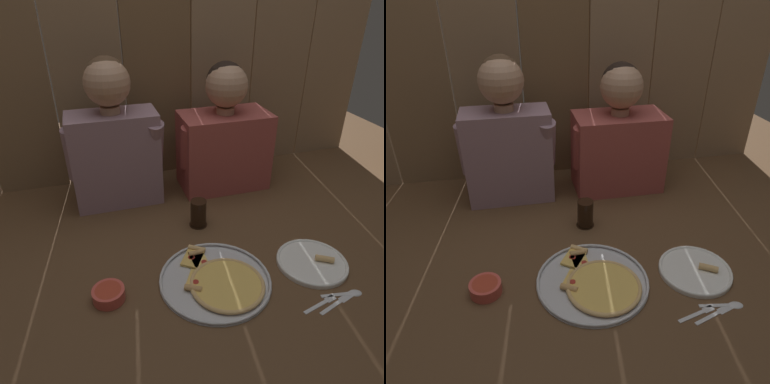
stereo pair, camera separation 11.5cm
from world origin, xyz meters
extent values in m
plane|color=brown|center=(0.00, 0.00, 0.00)|extent=(3.20, 3.20, 0.00)
cylinder|color=silver|center=(-0.01, -0.20, 0.00)|extent=(0.38, 0.38, 0.01)
torus|color=silver|center=(-0.01, -0.20, 0.01)|extent=(0.38, 0.38, 0.01)
cylinder|color=#B23823|center=(0.02, -0.23, 0.01)|extent=(0.24, 0.24, 0.00)
cylinder|color=#EABC56|center=(0.02, -0.23, 0.01)|extent=(0.23, 0.23, 0.01)
torus|color=tan|center=(0.02, -0.23, 0.01)|extent=(0.25, 0.25, 0.01)
cube|color=#EABC56|center=(-0.05, -0.08, 0.01)|extent=(0.11, 0.12, 0.01)
cylinder|color=tan|center=(-0.03, -0.04, 0.02)|extent=(0.06, 0.05, 0.02)
cylinder|color=#A3281E|center=(-0.06, -0.08, 0.02)|extent=(0.02, 0.02, 0.00)
cylinder|color=#A3281E|center=(-0.06, -0.08, 0.02)|extent=(0.02, 0.02, 0.00)
cube|color=#EFC660|center=(-0.04, -0.10, 0.01)|extent=(0.06, 0.08, 0.01)
cylinder|color=tan|center=(-0.04, -0.06, 0.02)|extent=(0.06, 0.02, 0.02)
cylinder|color=#A3281E|center=(-0.02, -0.11, 0.02)|extent=(0.02, 0.02, 0.00)
cube|color=#EABC56|center=(-0.08, -0.18, 0.01)|extent=(0.09, 0.10, 0.01)
cylinder|color=tan|center=(-0.10, -0.22, 0.02)|extent=(0.06, 0.05, 0.02)
cylinder|color=#A3281E|center=(-0.08, -0.20, 0.02)|extent=(0.02, 0.02, 0.00)
cylinder|color=white|center=(0.35, -0.22, 0.01)|extent=(0.25, 0.25, 0.01)
torus|color=white|center=(0.35, -0.22, 0.01)|extent=(0.25, 0.25, 0.01)
cylinder|color=tan|center=(0.39, -0.23, 0.02)|extent=(0.07, 0.05, 0.02)
cylinder|color=black|center=(0.03, 0.13, 0.00)|extent=(0.07, 0.07, 0.01)
cylinder|color=black|center=(0.03, 0.13, 0.06)|extent=(0.06, 0.06, 0.11)
cylinder|color=#CC4C42|center=(-0.36, -0.17, 0.02)|extent=(0.10, 0.10, 0.04)
cylinder|color=#B23823|center=(-0.36, -0.17, 0.03)|extent=(0.08, 0.08, 0.02)
cube|color=silver|center=(0.25, -0.39, 0.00)|extent=(0.10, 0.03, 0.01)
cube|color=silver|center=(0.31, -0.38, 0.00)|extent=(0.04, 0.03, 0.01)
cube|color=silver|center=(0.29, -0.41, 0.00)|extent=(0.09, 0.04, 0.01)
cube|color=silver|center=(0.37, -0.39, 0.00)|extent=(0.06, 0.04, 0.00)
cube|color=silver|center=(0.33, -0.37, 0.00)|extent=(0.10, 0.03, 0.01)
ellipsoid|color=silver|center=(0.40, -0.38, 0.00)|extent=(0.05, 0.04, 0.01)
cube|color=gray|center=(-0.25, 0.43, 0.21)|extent=(0.37, 0.19, 0.41)
cylinder|color=tan|center=(-0.25, 0.43, 0.43)|extent=(0.08, 0.08, 0.03)
sphere|color=tan|center=(-0.25, 0.43, 0.53)|extent=(0.18, 0.18, 0.18)
sphere|color=brown|center=(-0.25, 0.44, 0.55)|extent=(0.17, 0.17, 0.17)
cylinder|color=gray|center=(-0.42, 0.39, 0.27)|extent=(0.08, 0.11, 0.23)
cylinder|color=gray|center=(-0.09, 0.39, 0.27)|extent=(0.08, 0.14, 0.24)
cube|color=#AD4C47|center=(0.25, 0.43, 0.18)|extent=(0.41, 0.23, 0.36)
cylinder|color=tan|center=(0.25, 0.43, 0.38)|extent=(0.08, 0.08, 0.03)
sphere|color=tan|center=(0.25, 0.43, 0.48)|extent=(0.19, 0.19, 0.19)
sphere|color=black|center=(0.25, 0.44, 0.50)|extent=(0.17, 0.17, 0.17)
cylinder|color=#AD4C47|center=(0.07, 0.39, 0.23)|extent=(0.08, 0.11, 0.21)
cylinder|color=#AD4C47|center=(0.43, 0.39, 0.23)|extent=(0.08, 0.12, 0.21)
cube|color=brown|center=(-0.63, 0.66, 0.63)|extent=(0.31, 0.03, 1.27)
cube|color=#8A6B4D|center=(-0.31, 0.66, 0.63)|extent=(0.31, 0.03, 1.27)
cube|color=brown|center=(0.00, 0.66, 0.63)|extent=(0.31, 0.03, 1.27)
cube|color=#8E6F51|center=(0.31, 0.66, 0.63)|extent=(0.31, 0.03, 1.27)
cube|color=#8B6C4D|center=(0.63, 0.66, 0.63)|extent=(0.31, 0.03, 1.27)
cube|color=#8C6E4F|center=(0.94, 0.66, 0.63)|extent=(0.31, 0.03, 1.27)
camera|label=1|loc=(-0.34, -1.02, 0.87)|focal=33.41mm
camera|label=2|loc=(-0.23, -1.05, 0.87)|focal=33.41mm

